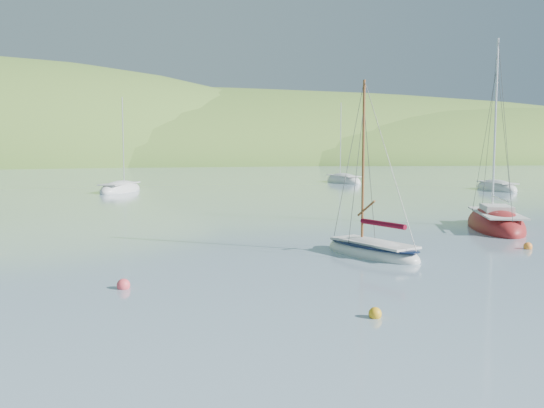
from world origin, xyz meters
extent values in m
plane|color=#7595A1|center=(0.00, 0.00, 0.00)|extent=(700.00, 700.00, 0.00)
ellipsoid|color=#416D29|center=(0.00, 170.00, 0.00)|extent=(440.00, 110.00, 44.00)
ellipsoid|color=#416D29|center=(90.00, 160.00, 0.00)|extent=(240.00, 100.00, 34.00)
ellipsoid|color=silver|center=(4.06, 7.49, 0.10)|extent=(3.95, 5.85, 1.35)
cube|color=beige|center=(4.10, 7.39, 0.58)|extent=(3.02, 4.53, 0.10)
cylinder|color=brown|center=(3.81, 8.10, 4.21)|extent=(0.12, 0.12, 7.32)
ellipsoid|color=black|center=(4.06, 7.49, 0.48)|extent=(3.90, 5.78, 0.23)
cylinder|color=#600819|center=(4.31, 6.88, 1.49)|extent=(1.23, 2.53, 0.24)
ellipsoid|color=maroon|center=(14.40, 14.10, 0.16)|extent=(5.49, 8.73, 2.28)
cube|color=beige|center=(14.34, 13.94, 0.96)|extent=(4.19, 6.78, 0.10)
cylinder|color=silver|center=(14.74, 15.03, 6.08)|extent=(0.12, 0.12, 10.33)
cube|color=beige|center=(14.34, 13.94, 1.20)|extent=(2.25, 2.70, 0.42)
cylinder|color=silver|center=(14.06, 13.17, 1.87)|extent=(1.44, 3.76, 0.09)
ellipsoid|color=silver|center=(-8.40, 47.81, 0.15)|extent=(5.58, 8.04, 2.08)
cube|color=beige|center=(-8.47, 47.68, 0.88)|extent=(4.27, 6.23, 0.10)
cylinder|color=silver|center=(-8.03, 48.65, 5.41)|extent=(0.12, 0.12, 9.13)
ellipsoid|color=silver|center=(19.69, 57.68, 0.15)|extent=(3.90, 8.29, 2.17)
cube|color=beige|center=(19.71, 57.52, 0.92)|extent=(2.95, 6.45, 0.10)
cylinder|color=silver|center=(19.55, 58.62, 5.66)|extent=(0.12, 0.12, 9.57)
ellipsoid|color=silver|center=(31.85, 41.65, 0.14)|extent=(3.09, 7.54, 2.01)
cube|color=beige|center=(31.84, 41.50, 0.86)|extent=(2.32, 5.87, 0.10)
cylinder|color=silver|center=(31.91, 42.53, 5.24)|extent=(0.12, 0.12, 8.85)
sphere|color=gold|center=(0.50, -1.89, 0.12)|extent=(0.38, 0.38, 0.38)
sphere|color=#EC454F|center=(-6.72, 3.26, 0.12)|extent=(0.46, 0.46, 0.46)
sphere|color=orange|center=(11.96, 7.48, 0.12)|extent=(0.41, 0.41, 0.41)
camera|label=1|loc=(-5.95, -17.95, 4.98)|focal=40.00mm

